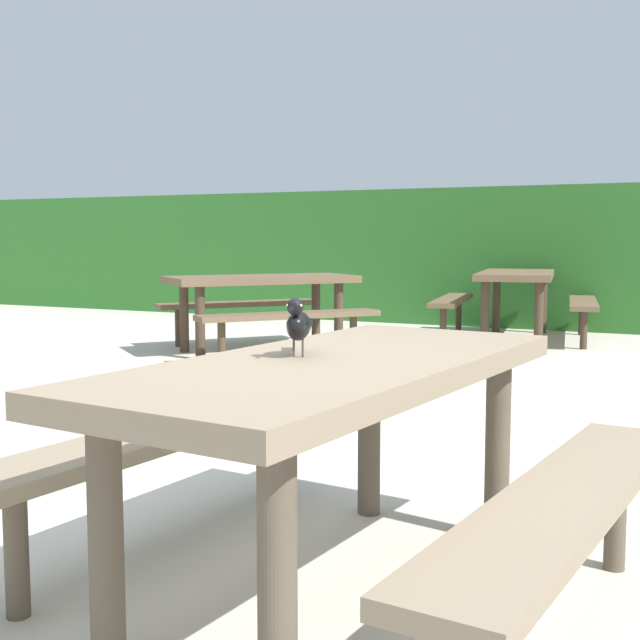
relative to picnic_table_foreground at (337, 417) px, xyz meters
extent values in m
plane|color=beige|center=(-0.16, 0.01, -0.56)|extent=(60.00, 60.00, 0.00)
cube|color=#2D6B28|center=(-0.16, 8.47, 0.31)|extent=(28.00, 1.37, 1.73)
cube|color=#84725B|center=(0.00, 0.00, 0.15)|extent=(0.95, 1.87, 0.07)
cylinder|color=brown|center=(-0.34, -0.67, -0.22)|extent=(0.09, 0.09, 0.67)
cylinder|color=brown|center=(0.19, -0.73, -0.22)|extent=(0.09, 0.09, 0.67)
cylinder|color=brown|center=(-0.19, 0.73, -0.22)|extent=(0.09, 0.09, 0.67)
cylinder|color=brown|center=(0.34, 0.67, -0.22)|extent=(0.09, 0.09, 0.67)
cube|color=#84725B|center=(-0.70, 0.07, -0.14)|extent=(0.46, 1.73, 0.05)
cylinder|color=brown|center=(-0.76, -0.56, -0.36)|extent=(0.07, 0.07, 0.39)
cylinder|color=brown|center=(-0.63, 0.71, -0.36)|extent=(0.07, 0.07, 0.39)
cube|color=#84725B|center=(0.70, -0.07, -0.14)|extent=(0.46, 1.73, 0.05)
cylinder|color=brown|center=(0.76, 0.56, -0.36)|extent=(0.07, 0.07, 0.39)
ellipsoid|color=black|center=(-0.11, -0.04, 0.28)|extent=(0.11, 0.16, 0.09)
ellipsoid|color=black|center=(-0.10, -0.08, 0.29)|extent=(0.08, 0.08, 0.06)
sphere|color=black|center=(-0.09, -0.09, 0.34)|extent=(0.05, 0.05, 0.05)
sphere|color=#EAE08C|center=(-0.07, -0.10, 0.35)|extent=(0.01, 0.01, 0.01)
sphere|color=#EAE08C|center=(-0.11, -0.11, 0.35)|extent=(0.01, 0.01, 0.01)
cone|color=black|center=(-0.08, -0.13, 0.34)|extent=(0.02, 0.03, 0.02)
cube|color=black|center=(-0.15, 0.08, 0.27)|extent=(0.06, 0.11, 0.04)
cylinder|color=#47423D|center=(-0.10, -0.04, 0.21)|extent=(0.01, 0.01, 0.05)
cylinder|color=#47423D|center=(-0.12, -0.05, 0.21)|extent=(0.01, 0.01, 0.05)
cube|color=brown|center=(-2.96, 4.69, 0.15)|extent=(1.73, 1.88, 0.07)
cylinder|color=#423324|center=(-2.31, 5.07, -0.22)|extent=(0.09, 0.09, 0.67)
cylinder|color=#423324|center=(-2.72, 5.40, -0.22)|extent=(0.09, 0.09, 0.67)
cylinder|color=#423324|center=(-3.20, 3.98, -0.22)|extent=(0.09, 0.09, 0.67)
cylinder|color=#423324|center=(-3.61, 4.31, -0.22)|extent=(0.09, 0.09, 0.67)
cube|color=brown|center=(-2.42, 4.25, -0.14)|extent=(1.30, 1.50, 0.05)
cylinder|color=#423324|center=(-2.01, 4.75, -0.36)|extent=(0.07, 0.07, 0.39)
cylinder|color=#423324|center=(-2.82, 3.75, -0.36)|extent=(0.07, 0.07, 0.39)
cube|color=brown|center=(-3.50, 5.13, -0.14)|extent=(1.30, 1.50, 0.05)
cylinder|color=#423324|center=(-3.10, 5.63, -0.36)|extent=(0.07, 0.07, 0.39)
cylinder|color=#423324|center=(-3.91, 4.64, -0.36)|extent=(0.07, 0.07, 0.39)
cube|color=brown|center=(-0.95, 6.76, 0.15)|extent=(1.04, 1.90, 0.07)
cylinder|color=#423324|center=(-1.10, 6.02, -0.22)|extent=(0.09, 0.09, 0.67)
cylinder|color=#423324|center=(-0.58, 6.11, -0.22)|extent=(0.09, 0.09, 0.67)
cylinder|color=#423324|center=(-1.33, 7.41, -0.22)|extent=(0.09, 0.09, 0.67)
cylinder|color=#423324|center=(-0.80, 7.49, -0.22)|extent=(0.09, 0.09, 0.67)
cube|color=brown|center=(-1.64, 6.64, -0.14)|extent=(0.55, 1.73, 0.05)
cylinder|color=#423324|center=(-1.54, 6.01, -0.36)|extent=(0.07, 0.07, 0.39)
cylinder|color=#423324|center=(-1.75, 7.28, -0.36)|extent=(0.07, 0.07, 0.39)
cube|color=brown|center=(-0.26, 6.87, -0.14)|extent=(0.55, 1.73, 0.05)
cylinder|color=#423324|center=(-0.16, 6.23, -0.36)|extent=(0.07, 0.07, 0.39)
cylinder|color=#423324|center=(-0.36, 7.50, -0.36)|extent=(0.07, 0.07, 0.39)
camera|label=1|loc=(1.04, -2.27, 0.55)|focal=46.44mm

